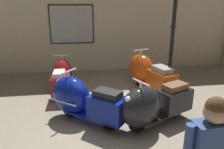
# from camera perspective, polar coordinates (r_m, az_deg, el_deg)

# --- Properties ---
(ground_plane) EXTENTS (60.00, 60.00, 0.00)m
(ground_plane) POSITION_cam_1_polar(r_m,az_deg,el_deg) (4.54, 0.68, -13.13)
(ground_plane) COLOR gray
(showroom_back_wall) EXTENTS (18.00, 0.63, 3.78)m
(showroom_back_wall) POSITION_cam_1_polar(r_m,az_deg,el_deg) (7.77, -2.60, 14.80)
(showroom_back_wall) COLOR beige
(showroom_back_wall) RESTS_ON ground
(scooter_0) EXTENTS (0.52, 1.58, 0.96)m
(scooter_0) POSITION_cam_1_polar(r_m,az_deg,el_deg) (6.21, -12.85, -0.25)
(scooter_0) COLOR black
(scooter_0) RESTS_ON ground
(scooter_1) EXTENTS (1.63, 1.46, 1.04)m
(scooter_1) POSITION_cam_1_polar(r_m,az_deg,el_deg) (4.56, -7.91, -6.39)
(scooter_1) COLOR black
(scooter_1) RESTS_ON ground
(scooter_2) EXTENTS (1.72, 1.12, 1.02)m
(scooter_2) POSITION_cam_1_polar(r_m,az_deg,el_deg) (4.36, 10.26, -7.87)
(scooter_2) COLOR black
(scooter_2) RESTS_ON ground
(scooter_3) EXTENTS (1.01, 1.86, 1.09)m
(scooter_3) POSITION_cam_1_polar(r_m,az_deg,el_deg) (6.19, 8.96, 0.51)
(scooter_3) COLOR black
(scooter_3) RESTS_ON ground
(lamppost) EXTENTS (0.28, 0.28, 3.17)m
(lamppost) POSITION_cam_1_polar(r_m,az_deg,el_deg) (6.65, 15.52, 11.13)
(lamppost) COLOR black
(lamppost) RESTS_ON ground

